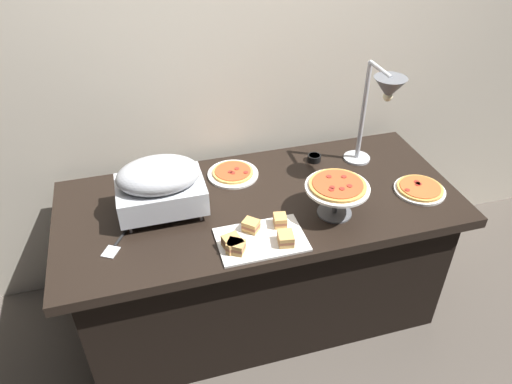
% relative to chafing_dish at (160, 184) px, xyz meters
% --- Properties ---
extents(ground_plane, '(8.00, 8.00, 0.00)m').
position_rel_chafing_dish_xyz_m(ground_plane, '(0.45, -0.04, -0.91)').
color(ground_plane, '#4C443D').
extents(back_wall, '(4.40, 0.04, 2.40)m').
position_rel_chafing_dish_xyz_m(back_wall, '(0.45, 0.46, 0.29)').
color(back_wall, beige).
rests_on(back_wall, ground_plane).
extents(buffet_table, '(1.90, 0.84, 0.76)m').
position_rel_chafing_dish_xyz_m(buffet_table, '(0.45, -0.04, -0.53)').
color(buffet_table, black).
rests_on(buffet_table, ground_plane).
extents(chafing_dish, '(0.39, 0.27, 0.27)m').
position_rel_chafing_dish_xyz_m(chafing_dish, '(0.00, 0.00, 0.00)').
color(chafing_dish, '#B7BABF').
rests_on(chafing_dish, buffet_table).
extents(heat_lamp, '(0.15, 0.34, 0.55)m').
position_rel_chafing_dish_xyz_m(heat_lamp, '(1.05, 0.01, 0.28)').
color(heat_lamp, '#B7BABF').
rests_on(heat_lamp, buffet_table).
extents(pizza_plate_front, '(0.26, 0.26, 0.03)m').
position_rel_chafing_dish_xyz_m(pizza_plate_front, '(0.38, 0.20, -0.14)').
color(pizza_plate_front, white).
rests_on(pizza_plate_front, buffet_table).
extents(pizza_plate_center, '(0.25, 0.25, 0.03)m').
position_rel_chafing_dish_xyz_m(pizza_plate_center, '(1.22, -0.18, -0.14)').
color(pizza_plate_center, white).
rests_on(pizza_plate_center, buffet_table).
extents(pizza_plate_raised_stand, '(0.29, 0.29, 0.17)m').
position_rel_chafing_dish_xyz_m(pizza_plate_raised_stand, '(0.75, -0.23, -0.02)').
color(pizza_plate_raised_stand, '#595B60').
rests_on(pizza_plate_raised_stand, buffet_table).
extents(sandwich_platter, '(0.38, 0.24, 0.06)m').
position_rel_chafing_dish_xyz_m(sandwich_platter, '(0.36, -0.32, -0.13)').
color(sandwich_platter, white).
rests_on(sandwich_platter, buffet_table).
extents(sauce_cup_near, '(0.06, 0.06, 0.04)m').
position_rel_chafing_dish_xyz_m(sauce_cup_near, '(0.80, 0.04, -0.13)').
color(sauce_cup_near, black).
rests_on(sauce_cup_near, buffet_table).
extents(sauce_cup_far, '(0.07, 0.07, 0.03)m').
position_rel_chafing_dish_xyz_m(sauce_cup_far, '(0.83, 0.22, -0.13)').
color(sauce_cup_far, black).
rests_on(sauce_cup_far, buffet_table).
extents(serving_spatula, '(0.11, 0.16, 0.01)m').
position_rel_chafing_dish_xyz_m(serving_spatula, '(-0.23, -0.18, -0.15)').
color(serving_spatula, '#B7BABF').
rests_on(serving_spatula, buffet_table).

